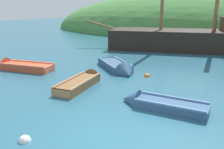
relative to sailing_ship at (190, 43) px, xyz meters
name	(u,v)px	position (x,y,z in m)	size (l,w,h in m)	color
ground_plane	(107,137)	(1.95, -15.61, -0.61)	(120.00, 120.00, 0.00)	#285B70
shore_hill	(203,33)	(-2.23, 15.26, -0.61)	(50.32, 22.98, 11.80)	#477F3D
sailing_ship	(190,43)	(0.00, 0.00, 0.00)	(15.49, 7.81, 11.77)	black
rowboat_near_dock	(158,105)	(2.36, -12.96, -0.52)	(3.14, 1.12, 0.86)	#335175
rowboat_far	(19,67)	(-6.52, -12.06, -0.48)	(3.86, 1.84, 1.00)	#C64C2D
rowboat_portside	(118,68)	(-1.56, -9.19, -0.49)	(3.59, 3.14, 1.08)	#335175
rowboat_outer_left	(83,82)	(-1.55, -12.32, -0.49)	(1.50, 3.49, 0.87)	brown
buoy_orange	(147,77)	(0.38, -9.49, -0.61)	(0.33, 0.33, 0.33)	orange
buoy_white	(25,141)	(0.22, -16.99, -0.61)	(0.33, 0.33, 0.33)	white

